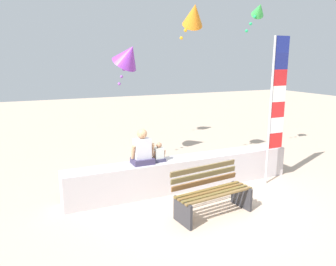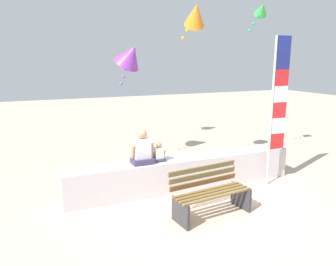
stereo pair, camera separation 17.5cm
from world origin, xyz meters
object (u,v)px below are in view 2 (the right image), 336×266
person_adult (142,150)px  person_child (159,154)px  kite_green (262,10)px  flag_banner (277,101)px  park_bench (210,193)px  kite_purple (130,56)px  kite_orange (195,15)px

person_adult → person_child: size_ratio=1.78×
person_child → kite_green: bearing=18.6°
person_child → flag_banner: 2.88m
park_bench → flag_banner: 2.74m
person_child → kite_purple: (0.11, 2.32, 2.07)m
flag_banner → kite_orange: 2.84m
park_bench → kite_green: (2.85, 2.45, 3.70)m
person_child → kite_purple: kite_purple is taller
flag_banner → kite_green: (0.72, 1.66, 2.17)m
park_bench → person_adult: bearing=123.1°
park_bench → kite_orange: (0.92, 2.47, 3.47)m
kite_green → kite_orange: kite_green is taller
park_bench → person_child: 1.49m
person_adult → flag_banner: bearing=-10.1°
park_bench → flag_banner: size_ratio=0.47×
person_adult → kite_orange: kite_orange is taller
person_child → flag_banner: bearing=-11.5°
flag_banner → kite_green: bearing=66.4°
person_child → person_adult: bearing=-179.9°
kite_green → person_adult: bearing=-163.1°
person_child → kite_purple: bearing=87.2°
person_adult → flag_banner: (2.99, -0.53, 0.94)m
person_adult → kite_green: (3.72, 1.13, 3.11)m
flag_banner → kite_orange: (-1.21, 1.67, 1.95)m
park_bench → kite_green: bearing=40.7°
flag_banner → kite_purple: 3.92m
person_adult → kite_orange: bearing=32.6°
kite_green → kite_purple: size_ratio=0.69×
kite_purple → kite_orange: size_ratio=1.25×
park_bench → person_child: size_ratio=3.72×
park_bench → person_child: (-0.49, 1.33, 0.46)m
flag_banner → kite_orange: size_ratio=3.51×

